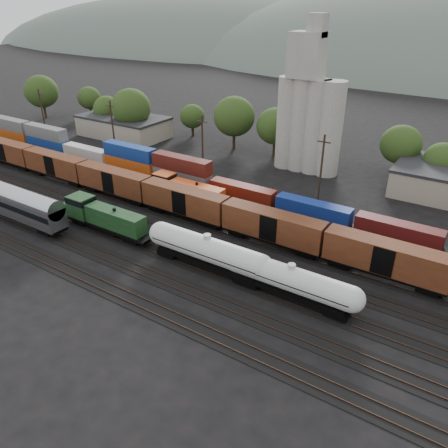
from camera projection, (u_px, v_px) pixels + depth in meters
The scene contains 13 objects.
ground at pixel (183, 237), 64.08m from camera, with size 600.00×600.00×0.00m, color black.
tracks at pixel (183, 237), 64.06m from camera, with size 180.00×33.20×0.20m.
green_locomotive at pixel (101, 216), 64.63m from camera, with size 16.93×2.99×4.48m.
tank_car_a at pixel (207, 250), 55.22m from camera, with size 18.40×3.30×4.82m.
tank_car_b at pixel (290, 280), 49.73m from camera, with size 17.16×3.07×4.50m.
passenger_coach at pixel (5, 198), 68.10m from camera, with size 25.15×3.10×5.71m.
orange_locomotive at pixel (184, 189), 74.05m from camera, with size 16.63×2.77×4.16m.
boxcar_string at pixel (273, 226), 60.58m from camera, with size 169.00×2.90×4.20m.
container_wall at pixel (294, 201), 68.80m from camera, with size 178.40×2.60×5.80m.
grain_silo at pixel (308, 115), 84.13m from camera, with size 13.40×5.00×29.00m.
industrial_sheds at pixel (319, 162), 85.97m from camera, with size 119.38×17.26×5.10m.
tree_band at pixel (347, 136), 85.18m from camera, with size 163.98×18.50×13.82m.
utility_poles at pixel (257, 156), 77.61m from camera, with size 122.20×0.36×12.00m.
Camera 1 is at (35.50, -43.71, 31.24)m, focal length 35.00 mm.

